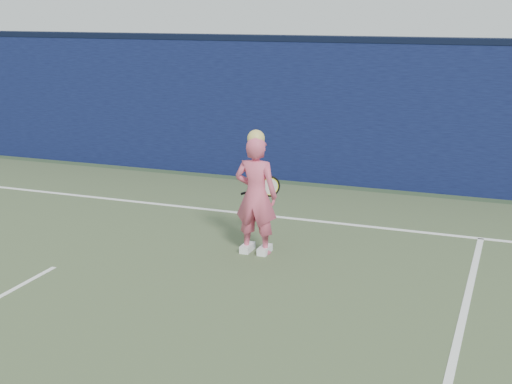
% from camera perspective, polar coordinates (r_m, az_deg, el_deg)
% --- Properties ---
extents(backstop_wall, '(24.00, 0.40, 2.50)m').
position_cam_1_polar(backstop_wall, '(13.45, -2.23, 6.73)').
color(backstop_wall, black).
rests_on(backstop_wall, ground).
extents(wall_cap, '(24.00, 0.42, 0.10)m').
position_cam_1_polar(wall_cap, '(13.34, -2.28, 12.27)').
color(wall_cap, black).
rests_on(wall_cap, backstop_wall).
extents(player, '(0.56, 0.37, 1.61)m').
position_cam_1_polar(player, '(9.04, 0.00, -0.24)').
color(player, '#D75370').
rests_on(player, ground).
extents(racket, '(0.51, 0.25, 0.29)m').
position_cam_1_polar(racket, '(9.50, 0.96, 0.40)').
color(racket, black).
rests_on(racket, ground).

